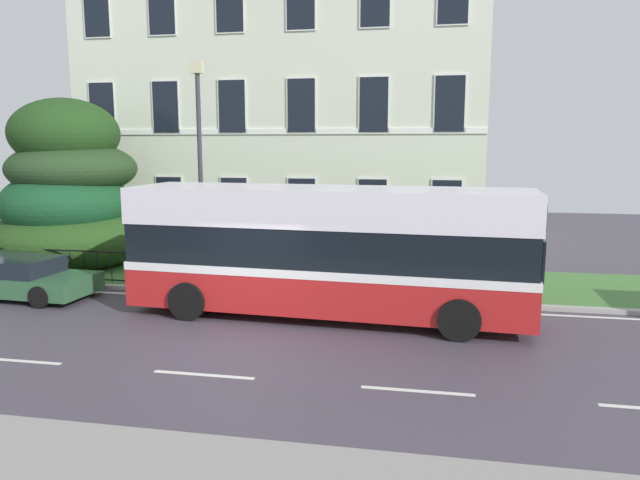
# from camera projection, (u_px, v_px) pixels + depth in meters

# --- Properties ---
(ground_plane) EXTENTS (60.00, 56.00, 0.18)m
(ground_plane) POSITION_uv_depth(u_px,v_px,m) (246.00, 333.00, 13.79)
(ground_plane) COLOR #463F4A
(georgian_townhouse) EXTENTS (16.20, 10.61, 13.92)m
(georgian_townhouse) POSITION_uv_depth(u_px,v_px,m) (298.00, 81.00, 26.77)
(georgian_townhouse) COLOR silver
(georgian_townhouse) RESTS_ON ground_plane
(iron_verge_railing) EXTENTS (15.25, 0.04, 0.97)m
(iron_verge_railing) POSITION_uv_depth(u_px,v_px,m) (219.00, 271.00, 17.54)
(iron_verge_railing) COLOR black
(iron_verge_railing) RESTS_ON ground_plane
(evergreen_tree) EXTENTS (5.51, 5.51, 6.07)m
(evergreen_tree) POSITION_uv_depth(u_px,v_px,m) (70.00, 198.00, 20.94)
(evergreen_tree) COLOR #423328
(evergreen_tree) RESTS_ON ground_plane
(single_decker_bus) EXTENTS (10.12, 3.10, 3.25)m
(single_decker_bus) POSITION_uv_depth(u_px,v_px,m) (328.00, 249.00, 14.90)
(single_decker_bus) COLOR #B31E1E
(single_decker_bus) RESTS_ON ground_plane
(parked_hatchback_00) EXTENTS (4.44, 2.13, 1.13)m
(parked_hatchback_00) POSITION_uv_depth(u_px,v_px,m) (16.00, 277.00, 16.97)
(parked_hatchback_00) COLOR #315D3A
(parked_hatchback_00) RESTS_ON ground_plane
(street_lamp_post) EXTENTS (0.36, 0.24, 6.66)m
(street_lamp_post) POSITION_uv_depth(u_px,v_px,m) (200.00, 156.00, 18.32)
(street_lamp_post) COLOR #333338
(street_lamp_post) RESTS_ON ground_plane
(litter_bin) EXTENTS (0.50, 0.50, 1.12)m
(litter_bin) POSITION_uv_depth(u_px,v_px,m) (303.00, 267.00, 17.76)
(litter_bin) COLOR #23472D
(litter_bin) RESTS_ON ground_plane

